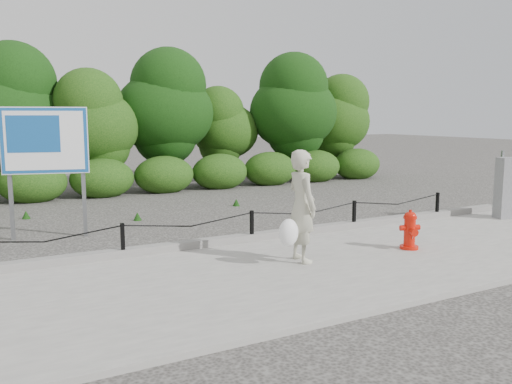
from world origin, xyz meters
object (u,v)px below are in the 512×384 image
object	(u,v)px
fire_hydrant	(410,230)
utility_cabinet	(508,188)
pedestrian	(301,208)
advertising_sign	(45,146)

from	to	relation	value
fire_hydrant	utility_cabinet	world-z (taller)	utility_cabinet
pedestrian	utility_cabinet	world-z (taller)	pedestrian
fire_hydrant	advertising_sign	bearing A→B (deg)	159.33
utility_cabinet	advertising_sign	size ratio (longest dim) A/B	0.60
fire_hydrant	utility_cabinet	xyz separation A→B (m)	(4.18, 1.09, 0.38)
fire_hydrant	utility_cabinet	distance (m)	4.33
fire_hydrant	advertising_sign	xyz separation A→B (m)	(-5.55, 4.42, 1.45)
advertising_sign	pedestrian	bearing A→B (deg)	-36.34
utility_cabinet	fire_hydrant	bearing A→B (deg)	-151.38
utility_cabinet	advertising_sign	distance (m)	10.34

